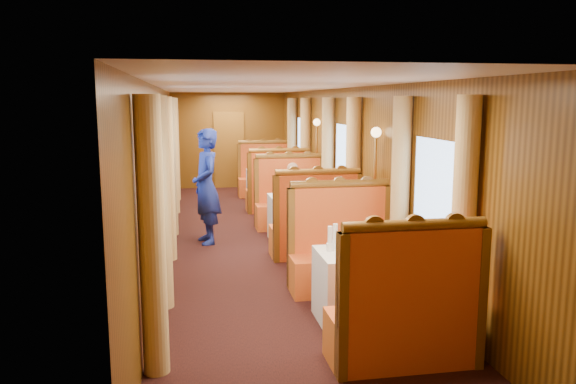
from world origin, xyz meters
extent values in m
cube|color=brown|center=(0.00, 5.97, 1.00)|extent=(0.80, 0.04, 2.00)
cube|color=white|center=(0.75, -3.50, 0.38)|extent=(1.05, 0.72, 0.75)
cube|color=red|center=(0.75, -4.45, 0.23)|extent=(1.30, 0.55, 0.45)
cube|color=red|center=(0.75, -4.67, 0.85)|extent=(1.30, 0.12, 0.80)
cylinder|color=brown|center=(0.75, -4.67, 1.29)|extent=(1.23, 0.10, 0.10)
cube|color=red|center=(0.75, -2.55, 0.23)|extent=(1.30, 0.55, 0.45)
cube|color=red|center=(0.75, -2.33, 0.85)|extent=(1.30, 0.12, 0.80)
cylinder|color=brown|center=(0.75, -2.33, 1.29)|extent=(1.23, 0.10, 0.10)
cube|color=white|center=(0.75, 0.00, 0.38)|extent=(1.05, 0.72, 0.75)
cube|color=red|center=(0.75, -0.95, 0.23)|extent=(1.30, 0.55, 0.45)
cube|color=red|center=(0.75, -1.17, 0.85)|extent=(1.30, 0.12, 0.80)
cylinder|color=brown|center=(0.75, -1.17, 1.29)|extent=(1.23, 0.10, 0.10)
cube|color=red|center=(0.75, 0.95, 0.23)|extent=(1.30, 0.55, 0.45)
cube|color=red|center=(0.75, 1.17, 0.85)|extent=(1.30, 0.12, 0.80)
cylinder|color=brown|center=(0.75, 1.17, 1.29)|extent=(1.23, 0.10, 0.10)
cube|color=white|center=(0.75, 3.50, 0.38)|extent=(1.05, 0.72, 0.75)
cube|color=red|center=(0.75, 2.55, 0.23)|extent=(1.30, 0.55, 0.45)
cube|color=red|center=(0.75, 2.33, 0.85)|extent=(1.30, 0.12, 0.80)
cylinder|color=brown|center=(0.75, 2.33, 1.29)|extent=(1.23, 0.10, 0.10)
cube|color=red|center=(0.75, 4.45, 0.23)|extent=(1.30, 0.55, 0.45)
cube|color=red|center=(0.75, 4.67, 0.85)|extent=(1.30, 0.12, 0.80)
cylinder|color=brown|center=(0.75, 4.67, 1.29)|extent=(1.23, 0.10, 0.10)
cube|color=silver|center=(0.65, -3.52, 0.76)|extent=(0.35, 0.27, 0.01)
cylinder|color=white|center=(1.08, -3.65, 0.76)|extent=(0.20, 0.20, 0.01)
cylinder|color=white|center=(0.36, -3.41, 0.79)|extent=(0.08, 0.08, 0.08)
cylinder|color=white|center=(0.36, -3.41, 0.92)|extent=(0.05, 0.05, 0.18)
cylinder|color=white|center=(0.44, -3.31, 0.79)|extent=(0.08, 0.08, 0.08)
cylinder|color=white|center=(0.44, -3.31, 0.92)|extent=(0.05, 0.05, 0.18)
cylinder|color=silver|center=(0.79, 0.03, 0.82)|extent=(0.06, 0.06, 0.14)
cylinder|color=silver|center=(0.78, 3.48, 0.82)|extent=(0.06, 0.06, 0.14)
cylinder|color=tan|center=(-1.38, -4.28, 1.18)|extent=(0.22, 0.22, 2.35)
cylinder|color=tan|center=(-1.38, -2.72, 1.18)|extent=(0.22, 0.22, 2.35)
cylinder|color=tan|center=(1.38, -4.28, 1.18)|extent=(0.22, 0.22, 2.35)
cylinder|color=tan|center=(1.38, -2.72, 1.18)|extent=(0.22, 0.22, 2.35)
cylinder|color=tan|center=(-1.38, -0.78, 1.18)|extent=(0.22, 0.22, 2.35)
cylinder|color=tan|center=(-1.38, 0.78, 1.18)|extent=(0.22, 0.22, 2.35)
cylinder|color=tan|center=(1.38, -0.78, 1.18)|extent=(0.22, 0.22, 2.35)
cylinder|color=tan|center=(1.38, 0.78, 1.18)|extent=(0.22, 0.22, 2.35)
cylinder|color=tan|center=(-1.38, 2.72, 1.18)|extent=(0.22, 0.22, 2.35)
cylinder|color=tan|center=(-1.38, 4.28, 1.18)|extent=(0.22, 0.22, 2.35)
cylinder|color=tan|center=(1.38, 2.72, 1.18)|extent=(0.22, 0.22, 2.35)
cylinder|color=tan|center=(1.38, 4.28, 1.18)|extent=(0.22, 0.22, 2.35)
cylinder|color=#BF8C3F|center=(-1.40, -1.75, 0.93)|extent=(0.04, 0.04, 1.85)
sphere|color=#FFD18C|center=(-1.40, -1.75, 1.88)|extent=(0.14, 0.14, 0.14)
cylinder|color=#BF8C3F|center=(1.40, -1.75, 0.93)|extent=(0.04, 0.04, 1.85)
sphere|color=#FFD18C|center=(1.40, -1.75, 1.88)|extent=(0.14, 0.14, 0.14)
cylinder|color=#BF8C3F|center=(-1.40, 1.75, 0.93)|extent=(0.04, 0.04, 1.85)
sphere|color=#FFD18C|center=(-1.40, 1.75, 1.88)|extent=(0.14, 0.14, 0.14)
cylinder|color=#BF8C3F|center=(1.40, 1.75, 0.93)|extent=(0.04, 0.04, 1.85)
sphere|color=#FFD18C|center=(1.40, 1.75, 1.88)|extent=(0.14, 0.14, 0.14)
imported|color=navy|center=(-0.80, 0.10, 0.93)|extent=(0.58, 0.76, 1.86)
cube|color=beige|center=(0.75, 0.82, 0.75)|extent=(0.40, 0.24, 0.55)
sphere|color=tan|center=(0.75, 0.82, 1.11)|extent=(0.20, 0.20, 0.20)
cube|color=beige|center=(0.75, 0.65, 0.52)|extent=(0.36, 0.30, 0.14)
camera|label=1|loc=(-1.06, -8.90, 2.30)|focal=35.00mm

